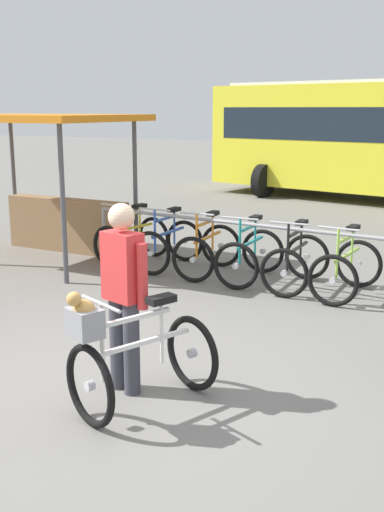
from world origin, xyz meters
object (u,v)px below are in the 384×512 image
Objects in this scene: racked_bike_yellow at (132,239)px; racked_bike_orange at (208,250)px; racked_bike_blue at (168,244)px; racked_bike_lime at (346,269)px; racked_bike_black at (296,262)px; featured_bicycle at (131,354)px; racked_bike_teal at (250,256)px; person_with_featured_bike at (123,290)px; market_stall at (49,172)px.

racked_bike_yellow is 1.40m from racked_bike_orange.
racked_bike_blue and racked_bike_lime have the same top height.
racked_bike_lime is (2.79, -0.25, 0.00)m from racked_bike_blue.
racked_bike_yellow is 1.05× the size of racked_bike_lime.
racked_bike_yellow is 1.08× the size of racked_bike_black.
featured_bicycle is at bearing -63.94° from racked_bike_blue.
person_with_featured_bike is (0.42, -3.81, 0.54)m from racked_bike_teal.
market_stall is (-4.91, 0.08, 1.03)m from racked_bike_lime.
featured_bicycle reaches higher than racked_bike_blue.
racked_bike_teal and racked_bike_lime have the same top height.
racked_bike_orange is 1.01× the size of racked_bike_teal.
racked_bike_blue is (0.70, -0.06, -0.00)m from racked_bike_yellow.
racked_bike_orange is at bearing 174.95° from racked_bike_lime.
racked_bike_teal is at bearing 0.76° from market_stall.
racked_bike_orange is at bearing 2.19° from market_stall.
featured_bicycle is at bearing -44.09° from market_stall.
racked_bike_lime is 0.69× the size of person_with_featured_bike.
racked_bike_lime is (2.09, -0.18, 0.00)m from racked_bike_orange.
market_stall reaches higher than racked_bike_black.
racked_bike_lime is at bearing 75.15° from person_with_featured_bike.
racked_bike_teal is at bearing 174.95° from racked_bike_black.
racked_bike_teal is at bearing 174.95° from racked_bike_lime.
featured_bicycle is 5.91m from market_stall.
racked_bike_yellow and racked_bike_lime have the same top height.
racked_bike_blue is 0.67× the size of person_with_featured_bike.
featured_bicycle is (0.67, -4.11, 0.12)m from racked_bike_teal.
racked_bike_blue and racked_bike_black have the same top height.
racked_bike_yellow and racked_bike_blue have the same top height.
racked_bike_blue is 0.96× the size of racked_bike_lime.
person_with_featured_bike is 0.53× the size of market_stall.
market_stall is at bearing 179.79° from racked_bike_black.
market_stall is (-3.52, -0.05, 1.03)m from racked_bike_teal.
racked_bike_black is at bearing -5.05° from racked_bike_yellow.
racked_bike_orange is 0.36× the size of market_stall.
racked_bike_teal is at bearing 96.24° from person_with_featured_bike.
racked_bike_teal is 0.35× the size of market_stall.
market_stall is at bearing -177.81° from racked_bike_orange.
racked_bike_teal is at bearing -5.05° from racked_bike_blue.
racked_bike_lime is 0.36× the size of market_stall.
racked_bike_orange is 0.98× the size of racked_bike_lime.
market_stall is (-3.93, 3.76, 0.49)m from person_with_featured_bike.
racked_bike_yellow is at bearing 9.21° from market_stall.
featured_bicycle is at bearing -90.33° from racked_bike_black.
racked_bike_yellow is 5.11m from featured_bicycle.
racked_bike_black is 4.34m from market_stall.
featured_bicycle is 0.58m from person_with_featured_bike.
market_stall reaches higher than racked_bike_blue.
racked_bike_yellow is 3.50m from racked_bike_lime.
racked_bike_blue is at bearing 4.57° from market_stall.
racked_bike_blue is 2.36m from market_stall.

